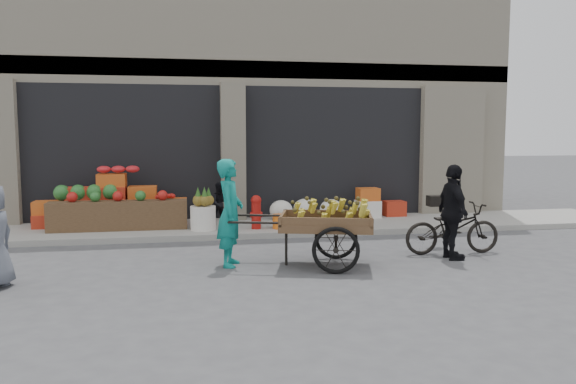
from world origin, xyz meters
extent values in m
plane|color=#424244|center=(0.00, 0.00, 0.00)|extent=(80.00, 80.00, 0.00)
cube|color=gray|center=(0.00, 4.10, 0.06)|extent=(18.00, 2.20, 0.12)
cube|color=beige|center=(0.00, 8.20, 3.50)|extent=(14.00, 6.00, 7.00)
cube|color=gray|center=(0.00, 5.35, 3.60)|extent=(14.00, 0.30, 0.40)
cube|color=black|center=(-2.48, 6.00, 1.67)|extent=(4.40, 1.60, 3.10)
cube|color=black|center=(2.48, 6.00, 1.67)|extent=(4.40, 1.60, 3.10)
cube|color=beige|center=(0.00, 5.15, 1.67)|extent=(0.55, 0.80, 3.22)
cube|color=brown|center=(-2.48, 3.95, 0.42)|extent=(2.80, 0.45, 0.60)
sphere|color=#1E5923|center=(-3.17, 4.45, 0.86)|extent=(0.34, 0.34, 0.34)
cylinder|color=silver|center=(-0.75, 3.60, 0.37)|extent=(0.52, 0.52, 0.50)
cylinder|color=#A5140F|center=(0.35, 3.55, 0.40)|extent=(0.20, 0.20, 0.56)
sphere|color=#A5140F|center=(0.35, 3.55, 0.72)|extent=(0.22, 0.22, 0.22)
cylinder|color=orange|center=(0.85, 3.50, 0.27)|extent=(0.32, 0.32, 0.30)
ellipsoid|color=silver|center=(1.68, 4.70, 0.34)|extent=(1.70, 0.60, 0.44)
imported|color=black|center=(-0.35, 4.20, 0.58)|extent=(0.51, 0.43, 0.93)
cube|color=brown|center=(1.09, 0.55, 0.66)|extent=(1.64, 1.29, 0.13)
torus|color=black|center=(1.11, 0.02, 0.36)|extent=(0.72, 0.25, 0.73)
torus|color=black|center=(1.38, 1.01, 0.36)|extent=(0.72, 0.25, 0.73)
cylinder|color=black|center=(0.48, 0.72, 0.30)|extent=(0.05, 0.05, 0.60)
imported|color=#107B72|center=(-0.40, 0.85, 0.86)|extent=(0.54, 0.70, 1.71)
imported|color=black|center=(3.51, 1.04, 0.45)|extent=(1.73, 0.64, 0.90)
imported|color=black|center=(3.31, 0.64, 0.80)|extent=(0.41, 0.95, 1.60)
camera|label=1|loc=(-1.09, -8.01, 2.12)|focal=35.00mm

